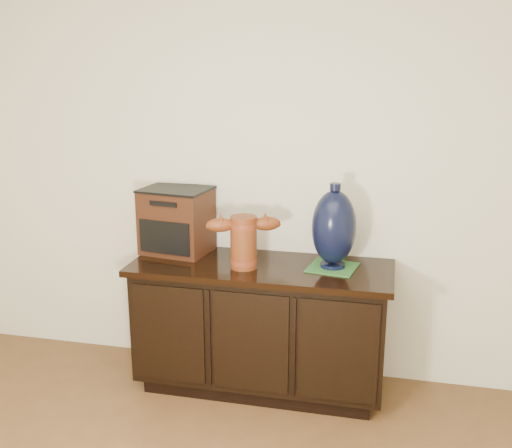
% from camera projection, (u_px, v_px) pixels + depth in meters
% --- Properties ---
extents(room, '(5.00, 5.00, 5.00)m').
position_uv_depth(room, '(2.00, 372.00, 1.11)').
color(room, brown).
rests_on(room, ground).
extents(sideboard, '(1.46, 0.56, 0.75)m').
position_uv_depth(sideboard, '(261.00, 325.00, 3.44)').
color(sideboard, black).
rests_on(sideboard, ground).
extents(terracotta_vessel, '(0.41, 0.21, 0.29)m').
position_uv_depth(terracotta_vessel, '(244.00, 239.00, 3.26)').
color(terracotta_vessel, brown).
rests_on(terracotta_vessel, sideboard).
extents(tv_radio, '(0.42, 0.36, 0.39)m').
position_uv_depth(tv_radio, '(177.00, 220.00, 3.53)').
color(tv_radio, '#371A0D').
rests_on(tv_radio, sideboard).
extents(green_mat, '(0.29, 0.29, 0.01)m').
position_uv_depth(green_mat, '(332.00, 267.00, 3.29)').
color(green_mat, '#2D642D').
rests_on(green_mat, sideboard).
extents(lamp_base, '(0.28, 0.28, 0.47)m').
position_uv_depth(lamp_base, '(334.00, 228.00, 3.23)').
color(lamp_base, black).
rests_on(lamp_base, green_mat).
extents(spray_can, '(0.06, 0.06, 0.18)m').
position_uv_depth(spray_can, '(240.00, 237.00, 3.56)').
color(spray_can, '#51180E').
rests_on(spray_can, sideboard).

